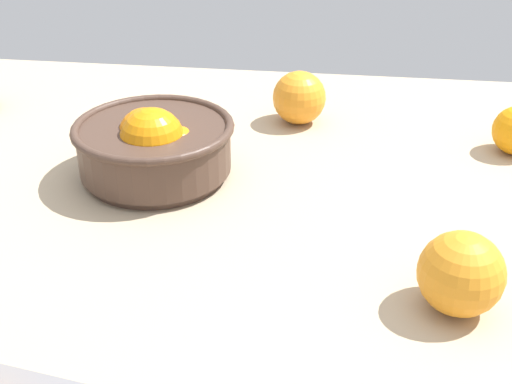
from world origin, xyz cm
name	(u,v)px	position (x,y,z in cm)	size (l,w,h in cm)	color
ground_plane	(287,225)	(0.00, 0.00, -1.50)	(142.92, 107.41, 3.00)	tan
fruit_bowl	(155,145)	(-19.08, 7.93, 4.81)	(22.16, 22.16, 10.87)	#473328
loose_orange_1	(461,274)	(18.88, -16.02, 4.39)	(8.78, 8.78, 8.78)	orange
loose_orange_3	(299,98)	(-0.92, 29.44, 4.34)	(8.68, 8.68, 8.68)	orange
herb_sprig_0	(468,255)	(21.51, -6.44, 0.27)	(3.04, 7.27, 0.98)	#38803E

